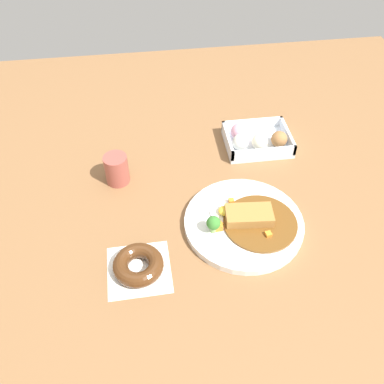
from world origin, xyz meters
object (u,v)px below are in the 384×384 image
(chocolate_ring_donut, at_px, (138,265))
(coffee_mug, at_px, (117,169))
(donut_box, at_px, (256,140))
(curry_plate, at_px, (245,222))

(chocolate_ring_donut, relative_size, coffee_mug, 1.72)
(donut_box, xyz_separation_m, chocolate_ring_donut, (-0.35, -0.38, -0.01))
(chocolate_ring_donut, bearing_deg, curry_plate, 19.47)
(donut_box, relative_size, chocolate_ring_donut, 1.31)
(donut_box, xyz_separation_m, coffee_mug, (-0.39, -0.09, 0.02))
(curry_plate, height_order, coffee_mug, coffee_mug)
(coffee_mug, bearing_deg, curry_plate, -33.87)
(curry_plate, relative_size, chocolate_ring_donut, 2.03)
(donut_box, relative_size, coffee_mug, 2.25)
(curry_plate, bearing_deg, donut_box, 71.11)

